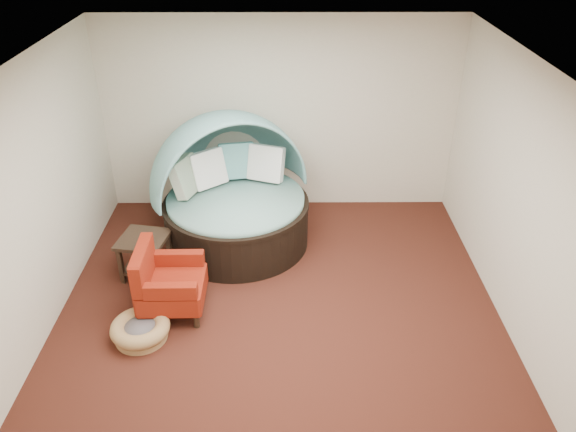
{
  "coord_description": "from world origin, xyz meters",
  "views": [
    {
      "loc": [
        0.07,
        -5.04,
        4.21
      ],
      "look_at": [
        0.11,
        0.6,
        0.88
      ],
      "focal_mm": 35.0,
      "sensor_mm": 36.0,
      "label": 1
    }
  ],
  "objects_px": {
    "canopy_daybed": "(232,185)",
    "red_armchair": "(167,283)",
    "pet_basket": "(140,329)",
    "side_table": "(145,251)"
  },
  "relations": [
    {
      "from": "canopy_daybed",
      "to": "red_armchair",
      "type": "height_order",
      "value": "canopy_daybed"
    },
    {
      "from": "red_armchair",
      "to": "side_table",
      "type": "relative_size",
      "value": 1.3
    },
    {
      "from": "pet_basket",
      "to": "red_armchair",
      "type": "bearing_deg",
      "value": 63.49
    },
    {
      "from": "pet_basket",
      "to": "side_table",
      "type": "height_order",
      "value": "side_table"
    },
    {
      "from": "canopy_daybed",
      "to": "red_armchair",
      "type": "xyz_separation_m",
      "value": [
        -0.63,
        -1.53,
        -0.43
      ]
    },
    {
      "from": "red_armchair",
      "to": "canopy_daybed",
      "type": "bearing_deg",
      "value": 67.1
    },
    {
      "from": "canopy_daybed",
      "to": "side_table",
      "type": "distance_m",
      "value": 1.41
    },
    {
      "from": "pet_basket",
      "to": "red_armchair",
      "type": "height_order",
      "value": "red_armchair"
    },
    {
      "from": "canopy_daybed",
      "to": "pet_basket",
      "type": "relative_size",
      "value": 3.08
    },
    {
      "from": "pet_basket",
      "to": "red_armchair",
      "type": "xyz_separation_m",
      "value": [
        0.23,
        0.46,
        0.27
      ]
    }
  ]
}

